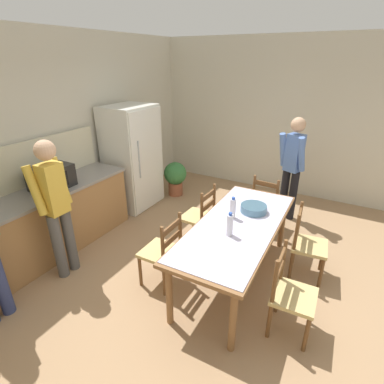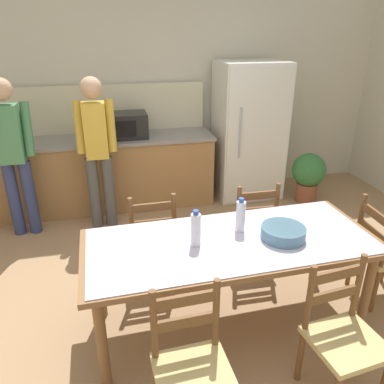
{
  "view_description": "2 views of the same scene",
  "coord_description": "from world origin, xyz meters",
  "px_view_note": "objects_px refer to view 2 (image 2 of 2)",
  "views": [
    {
      "loc": [
        -2.63,
        -1.21,
        2.51
      ],
      "look_at": [
        0.28,
        0.43,
        1.0
      ],
      "focal_mm": 28.0,
      "sensor_mm": 36.0,
      "label": 1
    },
    {
      "loc": [
        -0.59,
        -2.41,
        2.17
      ],
      "look_at": [
        0.05,
        0.32,
        0.94
      ],
      "focal_mm": 35.0,
      "sensor_mm": 36.0,
      "label": 2
    }
  ],
  "objects_px": {
    "bottle_off_centre": "(240,216)",
    "chair_side_near_left": "(192,368)",
    "chair_head_end": "(382,253)",
    "chair_side_far_left": "(152,237)",
    "bottle_near_centre": "(196,229)",
    "microwave": "(127,125)",
    "dining_table": "(231,249)",
    "chair_side_far_right": "(251,225)",
    "refrigerator": "(249,132)",
    "serving_bowl": "(283,232)",
    "person_at_counter": "(97,147)",
    "potted_plant": "(308,174)",
    "person_at_sink": "(13,151)",
    "chair_side_near_right": "(342,336)"
  },
  "relations": [
    {
      "from": "serving_bowl",
      "to": "person_at_counter",
      "type": "relative_size",
      "value": 0.19
    },
    {
      "from": "refrigerator",
      "to": "serving_bowl",
      "type": "xyz_separation_m",
      "value": [
        -0.67,
        -2.45,
        -0.07
      ]
    },
    {
      "from": "bottle_near_centre",
      "to": "person_at_counter",
      "type": "distance_m",
      "value": 2.01
    },
    {
      "from": "serving_bowl",
      "to": "chair_side_near_left",
      "type": "relative_size",
      "value": 0.35
    },
    {
      "from": "chair_side_near_right",
      "to": "chair_side_far_left",
      "type": "bearing_deg",
      "value": 118.36
    },
    {
      "from": "refrigerator",
      "to": "bottle_near_centre",
      "type": "distance_m",
      "value": 2.74
    },
    {
      "from": "bottle_near_centre",
      "to": "person_at_counter",
      "type": "relative_size",
      "value": 0.16
    },
    {
      "from": "serving_bowl",
      "to": "person_at_counter",
      "type": "height_order",
      "value": "person_at_counter"
    },
    {
      "from": "bottle_near_centre",
      "to": "chair_head_end",
      "type": "bearing_deg",
      "value": 1.32
    },
    {
      "from": "chair_side_far_right",
      "to": "potted_plant",
      "type": "height_order",
      "value": "chair_side_far_right"
    },
    {
      "from": "person_at_sink",
      "to": "potted_plant",
      "type": "height_order",
      "value": "person_at_sink"
    },
    {
      "from": "refrigerator",
      "to": "chair_head_end",
      "type": "bearing_deg",
      "value": -82.58
    },
    {
      "from": "microwave",
      "to": "potted_plant",
      "type": "distance_m",
      "value": 2.45
    },
    {
      "from": "bottle_near_centre",
      "to": "chair_head_end",
      "type": "xyz_separation_m",
      "value": [
        1.62,
        0.04,
        -0.45
      ]
    },
    {
      "from": "microwave",
      "to": "chair_head_end",
      "type": "height_order",
      "value": "microwave"
    },
    {
      "from": "bottle_near_centre",
      "to": "chair_side_far_right",
      "type": "relative_size",
      "value": 0.3
    },
    {
      "from": "refrigerator",
      "to": "microwave",
      "type": "relative_size",
      "value": 3.58
    },
    {
      "from": "bottle_off_centre",
      "to": "chair_side_far_left",
      "type": "distance_m",
      "value": 0.96
    },
    {
      "from": "microwave",
      "to": "person_at_sink",
      "type": "bearing_deg",
      "value": -157.95
    },
    {
      "from": "refrigerator",
      "to": "person_at_sink",
      "type": "bearing_deg",
      "value": -170.39
    },
    {
      "from": "microwave",
      "to": "serving_bowl",
      "type": "xyz_separation_m",
      "value": [
        0.93,
        -2.47,
        -0.25
      ]
    },
    {
      "from": "chair_side_near_right",
      "to": "potted_plant",
      "type": "bearing_deg",
      "value": 58.76
    },
    {
      "from": "chair_side_far_right",
      "to": "chair_head_end",
      "type": "distance_m",
      "value": 1.14
    },
    {
      "from": "bottle_near_centre",
      "to": "bottle_off_centre",
      "type": "xyz_separation_m",
      "value": [
        0.37,
        0.12,
        0.0
      ]
    },
    {
      "from": "microwave",
      "to": "chair_side_far_right",
      "type": "relative_size",
      "value": 0.55
    },
    {
      "from": "serving_bowl",
      "to": "chair_side_near_right",
      "type": "relative_size",
      "value": 0.35
    },
    {
      "from": "microwave",
      "to": "dining_table",
      "type": "xyz_separation_m",
      "value": [
        0.56,
        -2.42,
        -0.37
      ]
    },
    {
      "from": "bottle_off_centre",
      "to": "serving_bowl",
      "type": "xyz_separation_m",
      "value": [
        0.27,
        -0.17,
        -0.07
      ]
    },
    {
      "from": "bottle_near_centre",
      "to": "potted_plant",
      "type": "relative_size",
      "value": 0.4
    },
    {
      "from": "bottle_off_centre",
      "to": "bottle_near_centre",
      "type": "bearing_deg",
      "value": -162.44
    },
    {
      "from": "chair_side_far_left",
      "to": "chair_side_near_left",
      "type": "distance_m",
      "value": 1.46
    },
    {
      "from": "bottle_near_centre",
      "to": "chair_head_end",
      "type": "distance_m",
      "value": 1.68
    },
    {
      "from": "chair_side_near_left",
      "to": "person_at_counter",
      "type": "xyz_separation_m",
      "value": [
        -0.46,
        2.63,
        0.52
      ]
    },
    {
      "from": "dining_table",
      "to": "bottle_off_centre",
      "type": "relative_size",
      "value": 7.92
    },
    {
      "from": "person_at_sink",
      "to": "chair_head_end",
      "type": "bearing_deg",
      "value": -120.97
    },
    {
      "from": "dining_table",
      "to": "person_at_sink",
      "type": "distance_m",
      "value": 2.64
    },
    {
      "from": "bottle_near_centre",
      "to": "chair_side_far_right",
      "type": "xyz_separation_m",
      "value": [
        0.72,
        0.74,
        -0.45
      ]
    },
    {
      "from": "chair_side_near_left",
      "to": "serving_bowl",
      "type": "bearing_deg",
      "value": 36.87
    },
    {
      "from": "dining_table",
      "to": "chair_side_near_left",
      "type": "xyz_separation_m",
      "value": [
        -0.46,
        -0.74,
        -0.25
      ]
    },
    {
      "from": "chair_side_far_right",
      "to": "person_at_sink",
      "type": "distance_m",
      "value": 2.59
    },
    {
      "from": "microwave",
      "to": "bottle_off_centre",
      "type": "height_order",
      "value": "microwave"
    },
    {
      "from": "bottle_off_centre",
      "to": "chair_head_end",
      "type": "relative_size",
      "value": 0.3
    },
    {
      "from": "dining_table",
      "to": "chair_side_far_right",
      "type": "height_order",
      "value": "chair_side_far_right"
    },
    {
      "from": "refrigerator",
      "to": "chair_side_far_right",
      "type": "height_order",
      "value": "refrigerator"
    },
    {
      "from": "chair_head_end",
      "to": "chair_side_far_left",
      "type": "distance_m",
      "value": 1.97
    },
    {
      "from": "microwave",
      "to": "person_at_sink",
      "type": "xyz_separation_m",
      "value": [
        -1.23,
        -0.5,
        -0.1
      ]
    },
    {
      "from": "refrigerator",
      "to": "person_at_sink",
      "type": "xyz_separation_m",
      "value": [
        -2.83,
        -0.48,
        0.08
      ]
    },
    {
      "from": "chair_side_far_left",
      "to": "potted_plant",
      "type": "height_order",
      "value": "chair_side_far_left"
    },
    {
      "from": "chair_side_far_left",
      "to": "bottle_off_centre",
      "type": "bearing_deg",
      "value": 133.97
    },
    {
      "from": "bottle_off_centre",
      "to": "chair_side_near_left",
      "type": "bearing_deg",
      "value": -123.7
    }
  ]
}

